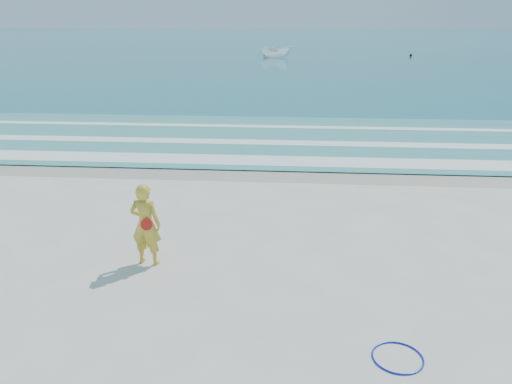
{
  "coord_description": "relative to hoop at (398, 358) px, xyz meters",
  "views": [
    {
      "loc": [
        0.92,
        -8.19,
        5.36
      ],
      "look_at": [
        -0.03,
        4.0,
        1.0
      ],
      "focal_mm": 35.0,
      "sensor_mm": 36.0,
      "label": 1
    }
  ],
  "objects": [
    {
      "name": "wet_sand",
      "position": [
        -2.72,
        10.19,
        -0.01
      ],
      "size": [
        400.0,
        2.4,
        0.0
      ],
      "primitive_type": "cube",
      "color": "#B2A893",
      "rests_on": "ground"
    },
    {
      "name": "boat",
      "position": [
        -4.44,
        59.82,
        0.78
      ],
      "size": [
        4.07,
        1.98,
        1.51
      ],
      "primitive_type": "imported",
      "rotation": [
        0.0,
        0.0,
        1.44
      ],
      "color": "white",
      "rests_on": "ocean"
    },
    {
      "name": "ground",
      "position": [
        -2.72,
        1.19,
        -0.02
      ],
      "size": [
        400.0,
        400.0,
        0.0
      ],
      "primitive_type": "plane",
      "color": "silver",
      "rests_on": "ground"
    },
    {
      "name": "foam_near",
      "position": [
        -2.72,
        11.49,
        0.04
      ],
      "size": [
        400.0,
        1.4,
        0.01
      ],
      "primitive_type": "cube",
      "color": "white",
      "rests_on": "shallow"
    },
    {
      "name": "foam_mid",
      "position": [
        -2.72,
        14.39,
        0.04
      ],
      "size": [
        400.0,
        0.9,
        0.01
      ],
      "primitive_type": "cube",
      "color": "white",
      "rests_on": "shallow"
    },
    {
      "name": "shallow",
      "position": [
        -2.72,
        15.19,
        0.03
      ],
      "size": [
        400.0,
        10.0,
        0.01
      ],
      "primitive_type": "cube",
      "color": "#59B7AD",
      "rests_on": "ocean"
    },
    {
      "name": "ocean",
      "position": [
        -2.72,
        106.19,
        0.0
      ],
      "size": [
        400.0,
        190.0,
        0.04
      ],
      "primitive_type": "cube",
      "color": "#19727F",
      "rests_on": "ground"
    },
    {
      "name": "woman",
      "position": [
        -5.04,
        2.98,
        0.94
      ],
      "size": [
        0.75,
        0.55,
        1.91
      ],
      "color": "gold",
      "rests_on": "ground"
    },
    {
      "name": "foam_far",
      "position": [
        -2.72,
        17.69,
        0.04
      ],
      "size": [
        400.0,
        0.6,
        0.01
      ],
      "primitive_type": "cube",
      "color": "white",
      "rests_on": "shallow"
    },
    {
      "name": "buoy",
      "position": [
        13.51,
        63.45,
        0.2
      ],
      "size": [
        0.36,
        0.36,
        0.36
      ],
      "primitive_type": "sphere",
      "color": "black",
      "rests_on": "ocean"
    },
    {
      "name": "hoop",
      "position": [
        0.0,
        0.0,
        0.0
      ],
      "size": [
        0.92,
        0.92,
        0.03
      ],
      "primitive_type": "torus",
      "rotation": [
        0.0,
        0.0,
        0.08
      ],
      "color": "#0A15C5",
      "rests_on": "ground"
    }
  ]
}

